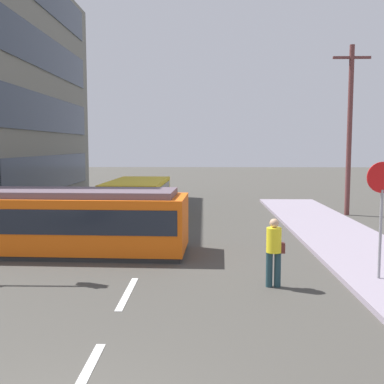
{
  "coord_description": "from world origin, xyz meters",
  "views": [
    {
      "loc": [
        1.76,
        -4.45,
        3.4
      ],
      "look_at": [
        1.41,
        9.5,
        2.02
      ],
      "focal_mm": 43.59,
      "sensor_mm": 36.0,
      "label": 1
    }
  ],
  "objects_px": {
    "stop_sign": "(382,196)",
    "parked_sedan_mid": "(21,215)",
    "streetcar_tram": "(76,220)",
    "utility_pole_mid": "(350,128)",
    "pedestrian_crossing": "(274,248)",
    "city_bus": "(138,196)"
  },
  "relations": [
    {
      "from": "stop_sign",
      "to": "utility_pole_mid",
      "type": "distance_m",
      "value": 12.08
    },
    {
      "from": "city_bus",
      "to": "stop_sign",
      "type": "relative_size",
      "value": 2.06
    },
    {
      "from": "streetcar_tram",
      "to": "stop_sign",
      "type": "height_order",
      "value": "stop_sign"
    },
    {
      "from": "streetcar_tram",
      "to": "utility_pole_mid",
      "type": "distance_m",
      "value": 14.33
    },
    {
      "from": "utility_pole_mid",
      "to": "streetcar_tram",
      "type": "bearing_deg",
      "value": -142.74
    },
    {
      "from": "pedestrian_crossing",
      "to": "parked_sedan_mid",
      "type": "bearing_deg",
      "value": 140.81
    },
    {
      "from": "stop_sign",
      "to": "parked_sedan_mid",
      "type": "bearing_deg",
      "value": 148.88
    },
    {
      "from": "pedestrian_crossing",
      "to": "utility_pole_mid",
      "type": "distance_m",
      "value": 13.48
    },
    {
      "from": "parked_sedan_mid",
      "to": "utility_pole_mid",
      "type": "relative_size",
      "value": 0.5
    },
    {
      "from": "parked_sedan_mid",
      "to": "streetcar_tram",
      "type": "bearing_deg",
      "value": -49.82
    },
    {
      "from": "city_bus",
      "to": "utility_pole_mid",
      "type": "xyz_separation_m",
      "value": [
        10.2,
        1.12,
        3.26
      ]
    },
    {
      "from": "city_bus",
      "to": "pedestrian_crossing",
      "type": "bearing_deg",
      "value": -65.88
    },
    {
      "from": "pedestrian_crossing",
      "to": "stop_sign",
      "type": "relative_size",
      "value": 0.58
    },
    {
      "from": "parked_sedan_mid",
      "to": "stop_sign",
      "type": "distance_m",
      "value": 13.8
    },
    {
      "from": "city_bus",
      "to": "utility_pole_mid",
      "type": "distance_m",
      "value": 10.77
    },
    {
      "from": "stop_sign",
      "to": "utility_pole_mid",
      "type": "relative_size",
      "value": 0.35
    },
    {
      "from": "pedestrian_crossing",
      "to": "parked_sedan_mid",
      "type": "xyz_separation_m",
      "value": [
        -9.09,
        7.41,
        -0.32
      ]
    },
    {
      "from": "stop_sign",
      "to": "utility_pole_mid",
      "type": "bearing_deg",
      "value": 76.73
    },
    {
      "from": "city_bus",
      "to": "stop_sign",
      "type": "bearing_deg",
      "value": -54.45
    },
    {
      "from": "streetcar_tram",
      "to": "utility_pole_mid",
      "type": "xyz_separation_m",
      "value": [
        11.12,
        8.45,
        3.23
      ]
    },
    {
      "from": "streetcar_tram",
      "to": "parked_sedan_mid",
      "type": "height_order",
      "value": "streetcar_tram"
    },
    {
      "from": "pedestrian_crossing",
      "to": "streetcar_tram",
      "type": "bearing_deg",
      "value": 149.03
    }
  ]
}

